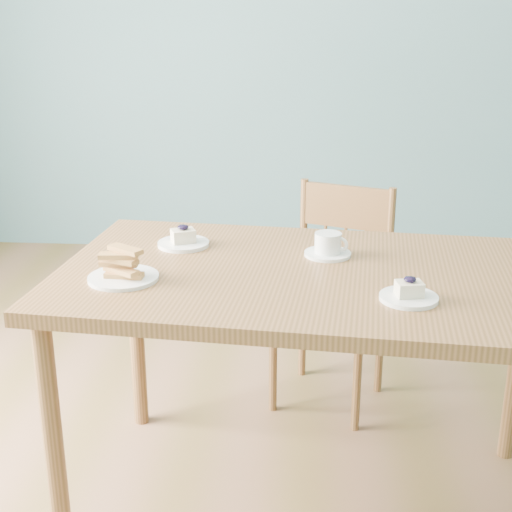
% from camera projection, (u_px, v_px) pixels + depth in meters
% --- Properties ---
extents(room, '(5.01, 5.01, 2.71)m').
position_uv_depth(room, '(398.00, 48.00, 1.68)').
color(room, '#8E6142').
rests_on(room, ground).
extents(dining_table, '(1.47, 0.93, 0.75)m').
position_uv_depth(dining_table, '(313.00, 296.00, 1.98)').
color(dining_table, brown).
rests_on(dining_table, ground).
extents(dining_chair, '(0.48, 0.47, 0.82)m').
position_uv_depth(dining_chair, '(333.00, 296.00, 2.66)').
color(dining_chair, brown).
rests_on(dining_chair, ground).
extents(cheesecake_plate_near, '(0.15, 0.15, 0.06)m').
position_uv_depth(cheesecake_plate_near, '(409.00, 294.00, 1.76)').
color(cheesecake_plate_near, white).
rests_on(cheesecake_plate_near, dining_table).
extents(cheesecake_plate_far, '(0.16, 0.16, 0.07)m').
position_uv_depth(cheesecake_plate_far, '(183.00, 240.00, 2.17)').
color(cheesecake_plate_far, white).
rests_on(cheesecake_plate_far, dining_table).
extents(coffee_cup, '(0.14, 0.14, 0.07)m').
position_uv_depth(coffee_cup, '(328.00, 246.00, 2.07)').
color(coffee_cup, white).
rests_on(coffee_cup, dining_table).
extents(biscotti_plate, '(0.19, 0.19, 0.09)m').
position_uv_depth(biscotti_plate, '(123.00, 269.00, 1.89)').
color(biscotti_plate, white).
rests_on(biscotti_plate, dining_table).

